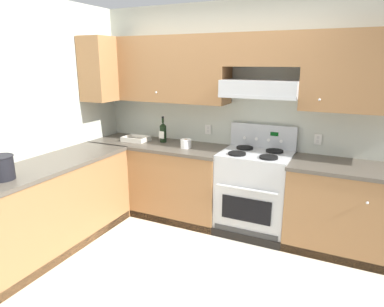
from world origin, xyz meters
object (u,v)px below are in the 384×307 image
object	(u,v)px
bowl	(136,139)
paper_towel_roll	(186,144)
wine_bottle	(163,132)
stove	(254,192)
bucket	(1,167)

from	to	relation	value
bowl	paper_towel_roll	distance (m)	0.74
wine_bottle	bowl	world-z (taller)	wine_bottle
stove	bowl	size ratio (longest dim) A/B	3.83
stove	paper_towel_roll	xyz separation A→B (m)	(-0.83, -0.06, 0.48)
bowl	paper_towel_roll	size ratio (longest dim) A/B	2.48
wine_bottle	bowl	xyz separation A→B (m)	(-0.35, -0.09, -0.11)
wine_bottle	stove	bearing A→B (deg)	-4.05
wine_bottle	bowl	bearing A→B (deg)	-165.04
wine_bottle	bucket	size ratio (longest dim) A/B	1.46
bucket	paper_towel_roll	world-z (taller)	bucket
wine_bottle	bowl	size ratio (longest dim) A/B	1.04
bowl	paper_towel_roll	world-z (taller)	paper_towel_roll
stove	wine_bottle	distance (m)	1.34
wine_bottle	bucket	bearing A→B (deg)	-106.54
stove	wine_bottle	world-z (taller)	wine_bottle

